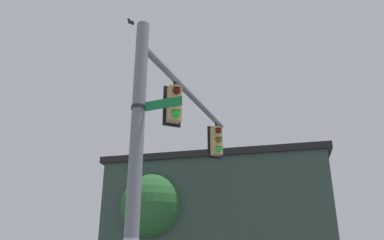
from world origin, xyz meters
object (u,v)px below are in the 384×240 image
at_px(traffic_light_nearest_pole, 174,104).
at_px(traffic_light_mid_inner, 217,141).
at_px(bird_flying, 131,22).
at_px(street_name_sign, 148,106).

bearing_deg(traffic_light_nearest_pole, traffic_light_mid_inner, -136.19).
bearing_deg(traffic_light_nearest_pole, bird_flying, -69.61).
relative_size(traffic_light_mid_inner, street_name_sign, 1.34).
relative_size(traffic_light_nearest_pole, bird_flying, 3.83).
relative_size(street_name_sign, bird_flying, 2.86).
distance_m(traffic_light_nearest_pole, street_name_sign, 2.10).
height_order(traffic_light_mid_inner, street_name_sign, traffic_light_mid_inner).
relative_size(traffic_light_nearest_pole, street_name_sign, 1.34).
relative_size(traffic_light_mid_inner, bird_flying, 3.83).
bearing_deg(traffic_light_mid_inner, traffic_light_nearest_pole, 43.81).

